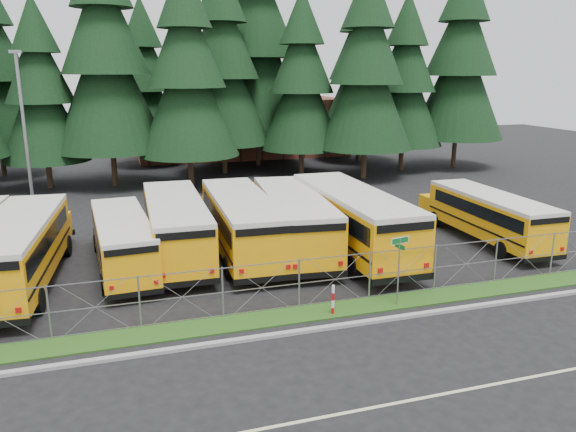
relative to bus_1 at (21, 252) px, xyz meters
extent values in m
plane|color=black|center=(11.54, -4.83, -1.51)|extent=(120.00, 120.00, 0.00)
cube|color=gray|center=(11.54, -7.93, -1.45)|extent=(50.00, 0.25, 0.12)
cube|color=#1A4914|center=(11.54, -6.53, -1.48)|extent=(50.00, 1.40, 0.06)
cube|color=beige|center=(11.54, -12.83, -1.50)|extent=(50.00, 0.12, 0.01)
cube|color=brown|center=(17.54, 35.17, 1.49)|extent=(22.00, 10.00, 6.00)
cylinder|color=gray|center=(14.29, -6.80, -0.11)|extent=(0.06, 0.06, 2.80)
cube|color=#0D6023|center=(14.29, -6.80, 1.17)|extent=(0.79, 0.20, 0.22)
cube|color=white|center=(14.29, -6.80, 1.17)|extent=(0.82, 0.20, 0.26)
cube|color=#0D6023|center=(14.29, -6.80, 0.93)|extent=(0.15, 0.54, 0.18)
cylinder|color=#B20C0C|center=(11.54, -6.87, -0.91)|extent=(0.11, 0.11, 1.20)
cylinder|color=gray|center=(-0.97, 12.39, 3.49)|extent=(0.20, 0.20, 10.00)
cube|color=gray|center=(-0.97, 12.39, 8.54)|extent=(0.70, 0.35, 0.18)
camera|label=1|loc=(4.03, -25.11, 7.51)|focal=35.00mm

